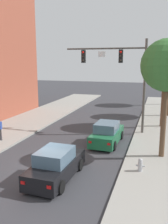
{
  "coord_description": "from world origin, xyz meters",
  "views": [
    {
      "loc": [
        5.76,
        -11.88,
        5.92
      ],
      "look_at": [
        0.16,
        6.38,
        2.0
      ],
      "focal_mm": 39.63,
      "sensor_mm": 36.0,
      "label": 1
    }
  ],
  "objects_px": {
    "car_lead_green": "(107,134)",
    "street_tree_nearest": "(167,66)",
    "traffic_signal_mast": "(122,69)",
    "car_following_black": "(56,165)",
    "street_tree_second": "(165,65)",
    "fire_hydrant": "(140,165)",
    "street_tree_farthest": "(168,60)"
  },
  "relations": [
    {
      "from": "fire_hydrant",
      "to": "street_tree_nearest",
      "type": "bearing_deg",
      "value": 67.01
    },
    {
      "from": "fire_hydrant",
      "to": "street_tree_nearest",
      "type": "height_order",
      "value": "street_tree_nearest"
    },
    {
      "from": "traffic_signal_mast",
      "to": "car_lead_green",
      "type": "relative_size",
      "value": 1.75
    },
    {
      "from": "traffic_signal_mast",
      "to": "street_tree_second",
      "type": "height_order",
      "value": "traffic_signal_mast"
    },
    {
      "from": "traffic_signal_mast",
      "to": "car_following_black",
      "type": "distance_m",
      "value": 10.63
    },
    {
      "from": "fire_hydrant",
      "to": "street_tree_farthest",
      "type": "bearing_deg",
      "value": 86.04
    },
    {
      "from": "fire_hydrant",
      "to": "street_tree_second",
      "type": "bearing_deg",
      "value": 83.8
    },
    {
      "from": "traffic_signal_mast",
      "to": "car_following_black",
      "type": "xyz_separation_m",
      "value": [
        -1.79,
        -9.4,
        -4.62
      ]
    },
    {
      "from": "street_tree_second",
      "to": "traffic_signal_mast",
      "type": "bearing_deg",
      "value": -142.25
    },
    {
      "from": "fire_hydrant",
      "to": "street_tree_second",
      "type": "height_order",
      "value": "street_tree_second"
    },
    {
      "from": "fire_hydrant",
      "to": "street_tree_farthest",
      "type": "xyz_separation_m",
      "value": [
        1.56,
        22.51,
        5.64
      ]
    },
    {
      "from": "fire_hydrant",
      "to": "traffic_signal_mast",
      "type": "bearing_deg",
      "value": 106.8
    },
    {
      "from": "car_lead_green",
      "to": "street_tree_nearest",
      "type": "distance_m",
      "value": 6.51
    },
    {
      "from": "traffic_signal_mast",
      "to": "car_lead_green",
      "type": "distance_m",
      "value": 5.62
    },
    {
      "from": "street_tree_second",
      "to": "street_tree_farthest",
      "type": "distance_m",
      "value": 12.34
    },
    {
      "from": "car_following_black",
      "to": "street_tree_nearest",
      "type": "distance_m",
      "value": 8.4
    },
    {
      "from": "street_tree_farthest",
      "to": "street_tree_second",
      "type": "bearing_deg",
      "value": -92.1
    },
    {
      "from": "street_tree_nearest",
      "to": "street_tree_second",
      "type": "distance_m",
      "value": 7.61
    },
    {
      "from": "traffic_signal_mast",
      "to": "car_following_black",
      "type": "height_order",
      "value": "traffic_signal_mast"
    },
    {
      "from": "traffic_signal_mast",
      "to": "street_tree_second",
      "type": "relative_size",
      "value": 1.02
    },
    {
      "from": "car_lead_green",
      "to": "street_tree_nearest",
      "type": "xyz_separation_m",
      "value": [
        3.83,
        -1.83,
        4.93
      ]
    },
    {
      "from": "traffic_signal_mast",
      "to": "car_lead_green",
      "type": "height_order",
      "value": "traffic_signal_mast"
    },
    {
      "from": "traffic_signal_mast",
      "to": "street_tree_nearest",
      "type": "relative_size",
      "value": 1.06
    },
    {
      "from": "street_tree_nearest",
      "to": "street_tree_farthest",
      "type": "height_order",
      "value": "street_tree_farthest"
    },
    {
      "from": "car_lead_green",
      "to": "street_tree_farthest",
      "type": "height_order",
      "value": "street_tree_farthest"
    },
    {
      "from": "fire_hydrant",
      "to": "street_tree_nearest",
      "type": "relative_size",
      "value": 0.1
    },
    {
      "from": "traffic_signal_mast",
      "to": "street_tree_farthest",
      "type": "height_order",
      "value": "street_tree_farthest"
    },
    {
      "from": "street_tree_second",
      "to": "street_tree_farthest",
      "type": "height_order",
      "value": "street_tree_farthest"
    },
    {
      "from": "car_lead_green",
      "to": "fire_hydrant",
      "type": "relative_size",
      "value": 5.96
    },
    {
      "from": "car_lead_green",
      "to": "car_following_black",
      "type": "relative_size",
      "value": 1.0
    },
    {
      "from": "street_tree_nearest",
      "to": "street_tree_second",
      "type": "height_order",
      "value": "street_tree_second"
    },
    {
      "from": "car_following_black",
      "to": "street_tree_nearest",
      "type": "bearing_deg",
      "value": 40.49
    }
  ]
}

